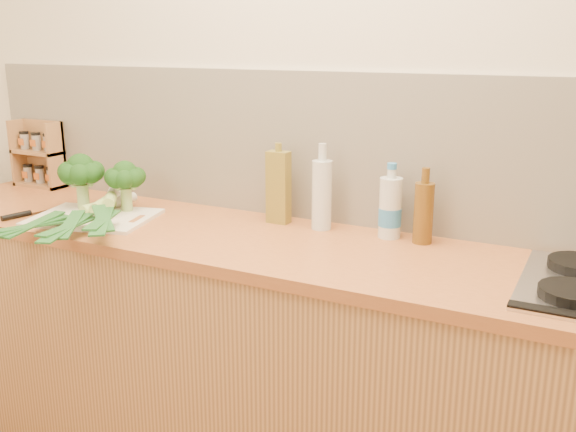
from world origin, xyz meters
The scene contains 14 objects.
room_shell centered at (0.00, 1.49, 1.17)m, with size 3.50×3.50×3.50m.
counter centered at (0.00, 1.20, 0.45)m, with size 3.20×0.62×0.90m.
chopping_board centered at (-0.77, 1.12, 0.91)m, with size 0.43×0.32×0.01m, color beige.
broccoli_left centered at (-0.89, 1.19, 1.06)m, with size 0.17×0.18×0.21m.
broccoli_right centered at (-0.72, 1.23, 1.04)m, with size 0.15×0.16×0.19m.
leek_front centered at (-0.79, 1.08, 0.94)m, with size 0.12×0.68×0.04m.
leek_mid centered at (-0.72, 1.07, 0.95)m, with size 0.28×0.63×0.04m.
leek_back centered at (-0.67, 1.08, 0.97)m, with size 0.41×0.51×0.04m.
chefs_knife centered at (-1.04, 1.03, 0.91)m, with size 0.09×0.28×0.02m.
spice_rack centered at (-1.39, 1.44, 1.03)m, with size 0.25×0.10×0.30m.
oil_tin centered at (-0.14, 1.39, 1.03)m, with size 0.08×0.05×0.29m.
glass_bottle centered at (0.03, 1.39, 1.03)m, with size 0.07×0.07×0.30m.
amber_bottle centered at (0.39, 1.39, 1.01)m, with size 0.06×0.06×0.25m.
water_bottle centered at (0.28, 1.40, 1.00)m, with size 0.08×0.08×0.23m.
Camera 1 is at (0.92, -0.60, 1.55)m, focal length 40.00 mm.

